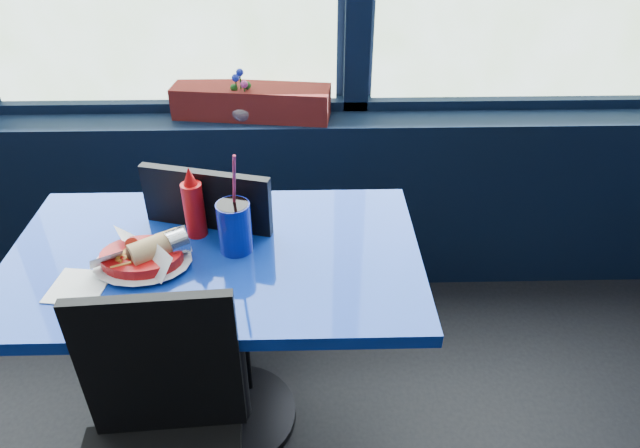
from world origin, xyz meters
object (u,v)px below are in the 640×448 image
Objects in this scene: chair_near_back at (212,257)px; flower_vase at (242,106)px; soda_cup at (235,226)px; food_basket at (144,256)px; ketchup_bottle at (194,206)px; chair_near_front at (158,448)px; near_table at (220,300)px; planter_box at (252,102)px.

chair_near_back is 4.50× the size of flower_vase.
flower_vase is 0.81m from soda_cup.
chair_near_back reaches higher than food_basket.
soda_cup reaches higher than flower_vase.
soda_cup reaches higher than ketchup_bottle.
soda_cup is (0.16, 0.50, 0.31)m from chair_near_front.
ketchup_bottle is at bearing 122.10° from near_table.
flower_vase is 0.77× the size of food_basket.
planter_box is 0.05m from flower_vase.
chair_near_front is 0.67m from ketchup_bottle.
chair_near_front is at bearing 102.15° from chair_near_back.
chair_near_back is 0.40m from soda_cup.
soda_cup is at bearing 16.13° from near_table.
flower_vase is 0.64× the size of soda_cup.
chair_near_front reaches higher than food_basket.
ketchup_bottle is (-0.00, -0.16, 0.31)m from chair_near_back.
food_basket is (-0.12, -0.31, 0.24)m from chair_near_back.
flower_vase reaches higher than chair_near_front.
near_table is at bearing 118.45° from chair_near_back.
soda_cup is (0.13, -0.08, -0.02)m from ketchup_bottle.
food_basket is at bearing -96.92° from planter_box.
chair_near_back is at bearing -92.93° from planter_box.
chair_near_back is 3.49× the size of food_basket.
planter_box is at bearing 47.73° from flower_vase.
ketchup_bottle is 0.15m from soda_cup.
flower_vase reaches higher than near_table.
ketchup_bottle reaches higher than planter_box.
planter_box is at bearing 86.58° from near_table.
soda_cup reaches higher than chair_near_front.
near_table is 3.66× the size of soda_cup.
ketchup_bottle is at bearing -96.10° from flower_vase.
flower_vase is (0.08, 0.57, 0.32)m from chair_near_back.
ketchup_bottle is (-0.08, -0.73, -0.01)m from flower_vase.
chair_near_front is 0.61m from soda_cup.
near_table is 5.74× the size of flower_vase.
food_basket is at bearing -102.94° from flower_vase.
chair_near_back is (-0.06, 0.26, -0.03)m from near_table.
flower_vase is 0.91× the size of ketchup_bottle.
planter_box is at bearing -85.58° from chair_near_back.
chair_near_front is at bearing -108.05° from soda_cup.
soda_cup is (0.25, 0.07, 0.05)m from food_basket.
planter_box is (0.15, 1.35, 0.34)m from chair_near_front.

